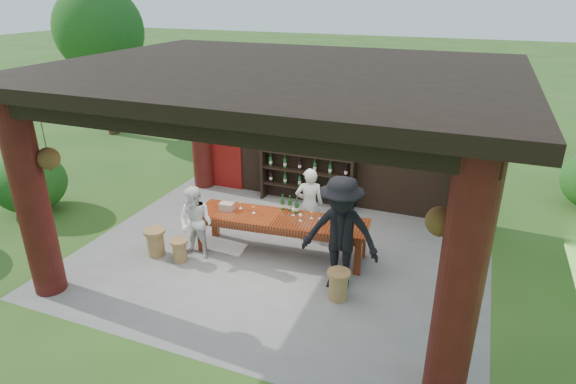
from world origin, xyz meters
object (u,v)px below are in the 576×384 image
at_px(wine_shelf, 307,164).
at_px(stool_near_right, 338,284).
at_px(tasting_table, 281,223).
at_px(stool_near_left, 180,250).
at_px(host, 309,205).
at_px(napkin_basket, 227,206).
at_px(guest_man, 340,234).
at_px(stool_far_left, 155,242).
at_px(guest_woman, 196,223).

distance_m(wine_shelf, stool_near_right, 3.82).
height_order(tasting_table, stool_near_left, tasting_table).
bearing_deg(host, tasting_table, 46.02).
bearing_deg(napkin_basket, stool_near_left, -121.73).
height_order(guest_man, napkin_basket, guest_man).
relative_size(stool_near_left, guest_man, 0.22).
height_order(host, guest_man, guest_man).
distance_m(stool_far_left, guest_woman, 0.89).
relative_size(wine_shelf, guest_man, 1.12).
relative_size(wine_shelf, guest_woman, 1.60).
bearing_deg(stool_near_left, host, 40.85).
distance_m(tasting_table, stool_near_left, 1.92).
xyz_separation_m(guest_woman, guest_man, (2.72, 0.01, 0.30)).
bearing_deg(guest_man, wine_shelf, 117.23).
xyz_separation_m(stool_far_left, host, (2.46, 1.65, 0.47)).
relative_size(guest_woman, guest_man, 0.70).
distance_m(stool_far_left, napkin_basket, 1.47).
bearing_deg(napkin_basket, wine_shelf, 72.53).
xyz_separation_m(wine_shelf, napkin_basket, (-0.76, -2.42, -0.16)).
xyz_separation_m(stool_near_left, guest_man, (2.93, 0.29, 0.76)).
height_order(stool_far_left, guest_woman, guest_woman).
xyz_separation_m(tasting_table, stool_far_left, (-2.16, -0.94, -0.35)).
relative_size(stool_far_left, guest_man, 0.27).
height_order(stool_far_left, guest_man, guest_man).
bearing_deg(guest_woman, host, 39.47).
relative_size(guest_man, napkin_basket, 7.60).
xyz_separation_m(tasting_table, guest_woman, (-1.41, -0.67, 0.06)).
bearing_deg(napkin_basket, stool_far_left, -141.31).
height_order(tasting_table, napkin_basket, napkin_basket).
xyz_separation_m(stool_near_left, stool_near_right, (3.03, -0.05, 0.04)).
distance_m(stool_near_right, guest_man, 0.80).
bearing_deg(wine_shelf, guest_man, -61.33).
relative_size(wine_shelf, host, 1.47).
bearing_deg(napkin_basket, tasting_table, 4.13).
xyz_separation_m(stool_near_right, guest_man, (-0.09, 0.34, 0.72)).
distance_m(guest_woman, guest_man, 2.74).
bearing_deg(stool_near_left, stool_near_right, -0.89).
bearing_deg(tasting_table, guest_woman, -154.59).
relative_size(stool_near_left, stool_far_left, 0.81).
xyz_separation_m(stool_near_left, host, (1.92, 1.66, 0.53)).
height_order(stool_near_left, guest_man, guest_man).
bearing_deg(wine_shelf, guest_woman, -109.82).
xyz_separation_m(stool_far_left, napkin_basket, (1.07, 0.86, 0.54)).
relative_size(guest_woman, napkin_basket, 5.31).
bearing_deg(guest_man, guest_woman, 178.82).
bearing_deg(stool_near_left, napkin_basket, 58.27).
relative_size(tasting_table, stool_far_left, 6.17).
bearing_deg(guest_man, stool_far_left, -176.85).
xyz_separation_m(host, guest_woman, (-1.71, -1.38, -0.06)).
relative_size(wine_shelf, stool_near_left, 5.17).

